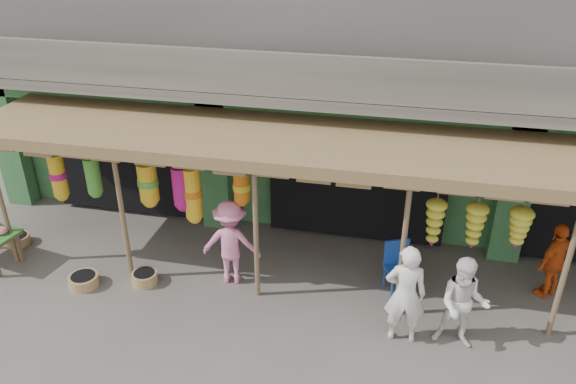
% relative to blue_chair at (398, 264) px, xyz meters
% --- Properties ---
extents(ground, '(80.00, 80.00, 0.00)m').
position_rel_blue_chair_xyz_m(ground, '(-0.96, -0.51, -0.55)').
color(ground, '#514C47').
rests_on(ground, ground).
extents(building, '(16.40, 6.80, 7.00)m').
position_rel_blue_chair_xyz_m(building, '(-0.96, 4.35, 2.82)').
color(building, gray).
rests_on(building, ground).
extents(awning, '(14.00, 2.70, 2.79)m').
position_rel_blue_chair_xyz_m(awning, '(-1.11, 0.29, 2.02)').
color(awning, brown).
rests_on(awning, ground).
extents(blue_chair, '(0.63, 0.63, 0.99)m').
position_rel_blue_chair_xyz_m(blue_chair, '(0.00, 0.00, 0.00)').
color(blue_chair, '#173F97').
rests_on(blue_chair, ground).
extents(basket_left, '(0.50, 0.50, 0.20)m').
position_rel_blue_chair_xyz_m(basket_left, '(-7.82, -0.15, -0.45)').
color(basket_left, olive).
rests_on(basket_left, ground).
extents(basket_mid, '(0.59, 0.59, 0.21)m').
position_rel_blue_chair_xyz_m(basket_mid, '(-5.71, -1.15, -0.45)').
color(basket_mid, '#8D623F').
rests_on(basket_mid, ground).
extents(basket_right, '(0.63, 0.63, 0.22)m').
position_rel_blue_chair_xyz_m(basket_right, '(-4.64, -0.83, -0.44)').
color(basket_right, '#A4854C').
rests_on(basket_right, ground).
extents(person_front, '(0.67, 0.46, 1.79)m').
position_rel_blue_chair_xyz_m(person_front, '(0.14, -1.31, 0.34)').
color(person_front, white).
rests_on(person_front, ground).
extents(person_right, '(0.84, 0.68, 1.63)m').
position_rel_blue_chair_xyz_m(person_right, '(1.04, -1.26, 0.26)').
color(person_right, white).
rests_on(person_right, ground).
extents(person_vendor, '(0.88, 0.87, 1.49)m').
position_rel_blue_chair_xyz_m(person_vendor, '(2.71, 0.42, 0.19)').
color(person_vendor, '#CE4C13').
rests_on(person_vendor, ground).
extents(person_shopper, '(1.14, 0.72, 1.68)m').
position_rel_blue_chair_xyz_m(person_shopper, '(-3.04, -0.39, 0.29)').
color(person_shopper, pink).
rests_on(person_shopper, ground).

